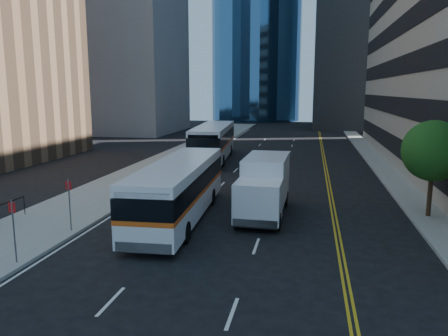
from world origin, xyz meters
name	(u,v)px	position (x,y,z in m)	size (l,w,h in m)	color
ground	(237,262)	(0.00, 0.00, 0.00)	(160.00, 160.00, 0.00)	black
sidewalk_west	(175,158)	(-10.50, 25.00, 0.07)	(5.00, 90.00, 0.15)	gray
sidewalk_east	(380,165)	(9.00, 25.00, 0.07)	(2.00, 90.00, 0.15)	gray
midrise_west	(119,22)	(-28.00, 52.00, 17.50)	(18.00, 18.00, 35.00)	gray
street_tree	(433,151)	(9.00, 8.00, 3.64)	(3.20, 3.20, 5.10)	#332114
bus_front	(179,188)	(-4.00, 5.31, 1.67)	(3.14, 11.95, 3.05)	white
bus_rear	(213,141)	(-6.60, 25.19, 1.86)	(4.02, 13.38, 3.40)	silver
box_truck	(264,185)	(0.31, 6.93, 1.66)	(2.39, 6.61, 3.14)	white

